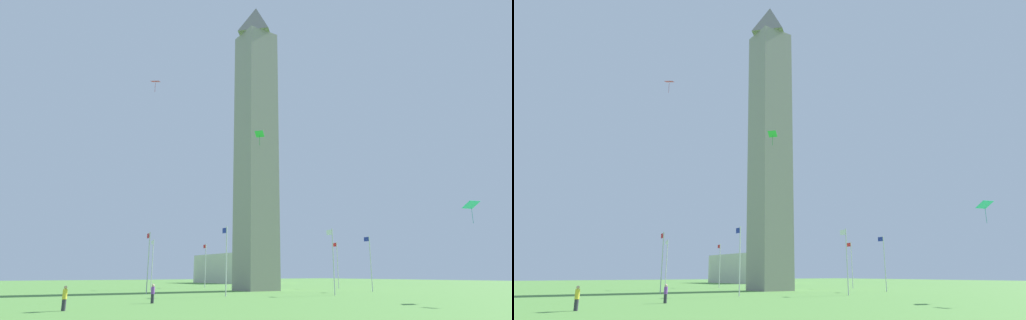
# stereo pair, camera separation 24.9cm
# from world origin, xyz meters

# --- Properties ---
(ground_plane) EXTENTS (260.00, 260.00, 0.00)m
(ground_plane) POSITION_xyz_m (0.00, 0.00, 0.00)
(ground_plane) COLOR #548C3D
(obelisk_monument) EXTENTS (5.50, 5.50, 50.02)m
(obelisk_monument) POSITION_xyz_m (0.00, 0.00, 25.01)
(obelisk_monument) COLOR gray
(obelisk_monument) RESTS_ON ground
(flagpole_n) EXTENTS (1.12, 0.14, 8.11)m
(flagpole_n) POSITION_xyz_m (17.59, 0.00, 4.44)
(flagpole_n) COLOR silver
(flagpole_n) RESTS_ON ground
(flagpole_ne) EXTENTS (1.12, 0.14, 8.11)m
(flagpole_ne) POSITION_xyz_m (12.45, 12.40, 4.44)
(flagpole_ne) COLOR silver
(flagpole_ne) RESTS_ON ground
(flagpole_e) EXTENTS (1.12, 0.14, 8.11)m
(flagpole_e) POSITION_xyz_m (0.06, 17.53, 4.44)
(flagpole_e) COLOR silver
(flagpole_e) RESTS_ON ground
(flagpole_se) EXTENTS (1.12, 0.14, 8.11)m
(flagpole_se) POSITION_xyz_m (-12.34, 12.40, 4.44)
(flagpole_se) COLOR silver
(flagpole_se) RESTS_ON ground
(flagpole_s) EXTENTS (1.12, 0.14, 8.11)m
(flagpole_s) POSITION_xyz_m (-17.47, 0.00, 4.44)
(flagpole_s) COLOR silver
(flagpole_s) RESTS_ON ground
(flagpole_sw) EXTENTS (1.12, 0.14, 8.11)m
(flagpole_sw) POSITION_xyz_m (-12.34, -12.40, 4.44)
(flagpole_sw) COLOR silver
(flagpole_sw) RESTS_ON ground
(flagpole_w) EXTENTS (1.12, 0.14, 8.11)m
(flagpole_w) POSITION_xyz_m (0.06, -17.53, 4.44)
(flagpole_w) COLOR silver
(flagpole_w) RESTS_ON ground
(flagpole_nw) EXTENTS (1.12, 0.14, 8.11)m
(flagpole_nw) POSITION_xyz_m (12.45, -12.40, 4.44)
(flagpole_nw) COLOR silver
(flagpole_nw) RESTS_ON ground
(person_yellow_shirt) EXTENTS (0.32, 0.32, 1.73)m
(person_yellow_shirt) POSITION_xyz_m (-23.50, 31.95, 0.86)
(person_yellow_shirt) COLOR #2D2D38
(person_yellow_shirt) RESTS_ON ground
(person_purple_shirt) EXTENTS (0.32, 0.32, 1.67)m
(person_purple_shirt) POSITION_xyz_m (-19.19, 23.78, 0.83)
(person_purple_shirt) COLOR #2D2D38
(person_purple_shirt) RESTS_ON ground
(kite_green_diamond) EXTENTS (1.11, 1.10, 1.40)m
(kite_green_diamond) POSITION_xyz_m (-24.42, 15.68, 15.92)
(kite_green_diamond) COLOR green
(kite_cyan_diamond) EXTENTS (1.56, 1.66, 2.27)m
(kite_cyan_diamond) POSITION_xyz_m (-33.17, -5.12, 9.49)
(kite_cyan_diamond) COLOR #33C6D1
(kite_red_diamond) EXTENTS (1.71, 1.72, 1.97)m
(kite_red_diamond) POSITION_xyz_m (-0.57, 18.35, 30.26)
(kite_red_diamond) COLOR red
(distant_building) EXTENTS (22.60, 13.58, 7.77)m
(distant_building) POSITION_xyz_m (50.43, -25.34, 3.88)
(distant_building) COLOR beige
(distant_building) RESTS_ON ground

